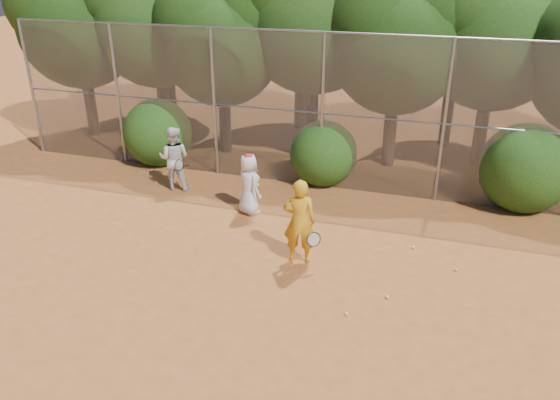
% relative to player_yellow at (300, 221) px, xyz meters
% --- Properties ---
extents(ground, '(80.00, 80.00, 0.00)m').
position_rel_player_yellow_xyz_m(ground, '(0.46, -2.08, -0.89)').
color(ground, brown).
rests_on(ground, ground).
extents(fence_back, '(20.05, 0.09, 4.03)m').
position_rel_player_yellow_xyz_m(fence_back, '(0.34, 3.92, 1.16)').
color(fence_back, gray).
rests_on(fence_back, ground).
extents(tree_0, '(4.38, 3.81, 6.00)m').
position_rel_player_yellow_xyz_m(tree_0, '(-8.99, 5.96, 3.04)').
color(tree_0, black).
rests_on(tree_0, ground).
extents(tree_1, '(4.64, 4.03, 6.35)m').
position_rel_player_yellow_xyz_m(tree_1, '(-6.48, 6.46, 3.27)').
color(tree_1, black).
rests_on(tree_1, ground).
extents(tree_2, '(3.99, 3.47, 5.47)m').
position_rel_player_yellow_xyz_m(tree_2, '(-3.99, 5.76, 2.69)').
color(tree_2, black).
rests_on(tree_2, ground).
extents(tree_3, '(4.89, 4.26, 6.70)m').
position_rel_player_yellow_xyz_m(tree_3, '(-1.48, 6.76, 3.50)').
color(tree_3, black).
rests_on(tree_3, ground).
extents(tree_4, '(4.19, 3.64, 5.73)m').
position_rel_player_yellow_xyz_m(tree_4, '(1.01, 6.16, 2.87)').
color(tree_4, black).
rests_on(tree_4, ground).
extents(tree_5, '(4.51, 3.92, 6.17)m').
position_rel_player_yellow_xyz_m(tree_5, '(3.51, 6.96, 3.16)').
color(tree_5, black).
rests_on(tree_5, ground).
extents(tree_11, '(4.64, 4.03, 6.35)m').
position_rel_player_yellow_xyz_m(tree_11, '(2.52, 8.56, 3.27)').
color(tree_11, black).
rests_on(tree_11, ground).
extents(bush_0, '(2.00, 2.00, 2.00)m').
position_rel_player_yellow_xyz_m(bush_0, '(-5.54, 4.22, 0.11)').
color(bush_0, '#1C4110').
rests_on(bush_0, ground).
extents(bush_1, '(1.80, 1.80, 1.80)m').
position_rel_player_yellow_xyz_m(bush_1, '(-0.54, 4.22, 0.01)').
color(bush_1, '#1C4110').
rests_on(bush_1, ground).
extents(bush_2, '(2.20, 2.20, 2.20)m').
position_rel_player_yellow_xyz_m(bush_2, '(4.46, 4.22, 0.21)').
color(bush_2, '#1C4110').
rests_on(bush_2, ground).
extents(player_yellow, '(0.86, 0.60, 1.79)m').
position_rel_player_yellow_xyz_m(player_yellow, '(0.00, 0.00, 0.00)').
color(player_yellow, orange).
rests_on(player_yellow, ground).
extents(player_teen, '(0.86, 0.82, 1.51)m').
position_rel_player_yellow_xyz_m(player_teen, '(-1.76, 1.79, -0.14)').
color(player_teen, silver).
rests_on(player_teen, ground).
extents(player_white, '(0.92, 0.79, 1.69)m').
position_rel_player_yellow_xyz_m(player_white, '(-4.15, 2.58, -0.05)').
color(player_white, silver).
rests_on(player_white, ground).
extents(ball_0, '(0.07, 0.07, 0.07)m').
position_rel_player_yellow_xyz_m(ball_0, '(1.90, -0.79, -0.86)').
color(ball_0, yellow).
rests_on(ball_0, ground).
extents(ball_1, '(0.07, 0.07, 0.07)m').
position_rel_player_yellow_xyz_m(ball_1, '(2.19, 1.21, -0.86)').
color(ball_1, yellow).
rests_on(ball_1, ground).
extents(ball_4, '(0.07, 0.07, 0.07)m').
position_rel_player_yellow_xyz_m(ball_4, '(1.30, -1.53, -0.86)').
color(ball_4, yellow).
rests_on(ball_4, ground).
extents(ball_5, '(0.07, 0.07, 0.07)m').
position_rel_player_yellow_xyz_m(ball_5, '(3.08, 0.55, -0.86)').
color(ball_5, yellow).
rests_on(ball_5, ground).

